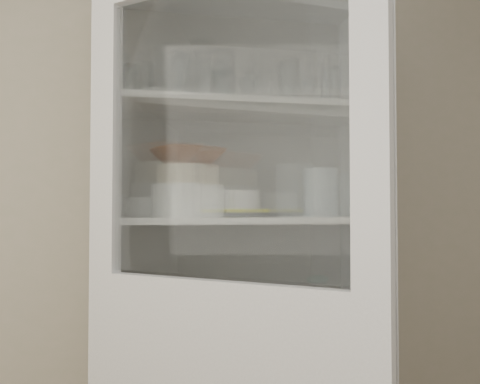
{
  "coord_description": "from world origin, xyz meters",
  "views": [
    {
      "loc": [
        -0.19,
        -0.63,
        1.29
      ],
      "look_at": [
        0.2,
        1.27,
        1.35
      ],
      "focal_mm": 40.0,
      "sensor_mm": 36.0,
      "label": 1
    }
  ],
  "objects_px": {
    "goblet_2": "(288,95)",
    "terracotta_bowl": "(188,157)",
    "goblet_3": "(308,95)",
    "glass_platter": "(239,215)",
    "measuring_cups": "(166,331)",
    "white_ramekin": "(239,200)",
    "plate_stack_back": "(151,207)",
    "goblet_0": "(126,84)",
    "plate_stack_front": "(188,201)",
    "goblet_1": "(250,92)",
    "yellow_trivet": "(239,211)",
    "mug_blue": "(337,316)",
    "mug_white": "(305,320)",
    "white_canister": "(163,312)",
    "pantry_cabinet": "(237,302)",
    "mug_teal": "(267,309)",
    "cupboard_door": "(220,368)",
    "teal_jar": "(280,307)",
    "cream_bowl": "(188,175)",
    "grey_bowl_stack": "(320,193)"
  },
  "relations": [
    {
      "from": "goblet_2",
      "to": "terracotta_bowl",
      "type": "relative_size",
      "value": 0.66
    },
    {
      "from": "goblet_3",
      "to": "glass_platter",
      "type": "distance_m",
      "value": 0.56
    },
    {
      "from": "terracotta_bowl",
      "to": "measuring_cups",
      "type": "distance_m",
      "value": 0.59
    },
    {
      "from": "measuring_cups",
      "to": "white_ramekin",
      "type": "bearing_deg",
      "value": 19.66
    },
    {
      "from": "plate_stack_back",
      "to": "terracotta_bowl",
      "type": "distance_m",
      "value": 0.27
    },
    {
      "from": "goblet_0",
      "to": "plate_stack_front",
      "type": "xyz_separation_m",
      "value": [
        0.21,
        -0.15,
        -0.44
      ]
    },
    {
      "from": "goblet_1",
      "to": "goblet_2",
      "type": "bearing_deg",
      "value": -1.03
    },
    {
      "from": "yellow_trivet",
      "to": "mug_blue",
      "type": "xyz_separation_m",
      "value": [
        0.34,
        -0.09,
        -0.38
      ]
    },
    {
      "from": "mug_white",
      "to": "white_canister",
      "type": "height_order",
      "value": "white_canister"
    },
    {
      "from": "pantry_cabinet",
      "to": "plate_stack_front",
      "type": "xyz_separation_m",
      "value": [
        -0.2,
        -0.12,
        0.38
      ]
    },
    {
      "from": "glass_platter",
      "to": "mug_teal",
      "type": "xyz_separation_m",
      "value": [
        0.12,
        0.07,
        -0.36
      ]
    },
    {
      "from": "goblet_0",
      "to": "white_ramekin",
      "type": "xyz_separation_m",
      "value": [
        0.41,
        -0.09,
        -0.43
      ]
    },
    {
      "from": "goblet_0",
      "to": "goblet_1",
      "type": "relative_size",
      "value": 1.07
    },
    {
      "from": "goblet_1",
      "to": "goblet_3",
      "type": "relative_size",
      "value": 1.08
    },
    {
      "from": "plate_stack_back",
      "to": "cupboard_door",
      "type": "bearing_deg",
      "value": -76.25
    },
    {
      "from": "pantry_cabinet",
      "to": "goblet_0",
      "type": "height_order",
      "value": "pantry_cabinet"
    },
    {
      "from": "plate_stack_back",
      "to": "mug_blue",
      "type": "bearing_deg",
      "value": -16.94
    },
    {
      "from": "goblet_0",
      "to": "plate_stack_back",
      "type": "distance_m",
      "value": 0.47
    },
    {
      "from": "plate_stack_back",
      "to": "white_ramekin",
      "type": "bearing_deg",
      "value": -18.64
    },
    {
      "from": "plate_stack_back",
      "to": "mug_blue",
      "type": "distance_m",
      "value": 0.79
    },
    {
      "from": "terracotta_bowl",
      "to": "goblet_1",
      "type": "bearing_deg",
      "value": 33.72
    },
    {
      "from": "goblet_3",
      "to": "white_ramekin",
      "type": "height_order",
      "value": "goblet_3"
    },
    {
      "from": "goblet_0",
      "to": "terracotta_bowl",
      "type": "xyz_separation_m",
      "value": [
        0.21,
        -0.15,
        -0.28
      ]
    },
    {
      "from": "mug_white",
      "to": "goblet_0",
      "type": "bearing_deg",
      "value": 179.14
    },
    {
      "from": "plate_stack_front",
      "to": "terracotta_bowl",
      "type": "bearing_deg",
      "value": 0.0
    },
    {
      "from": "white_ramekin",
      "to": "teal_jar",
      "type": "bearing_deg",
      "value": 15.37
    },
    {
      "from": "yellow_trivet",
      "to": "goblet_0",
      "type": "bearing_deg",
      "value": 167.0
    },
    {
      "from": "goblet_0",
      "to": "cream_bowl",
      "type": "distance_m",
      "value": 0.43
    },
    {
      "from": "glass_platter",
      "to": "mug_teal",
      "type": "bearing_deg",
      "value": 29.45
    },
    {
      "from": "plate_stack_back",
      "to": "teal_jar",
      "type": "bearing_deg",
      "value": -7.09
    },
    {
      "from": "goblet_3",
      "to": "measuring_cups",
      "type": "bearing_deg",
      "value": -162.23
    },
    {
      "from": "plate_stack_front",
      "to": "mug_blue",
      "type": "distance_m",
      "value": 0.67
    },
    {
      "from": "goblet_2",
      "to": "grey_bowl_stack",
      "type": "distance_m",
      "value": 0.42
    },
    {
      "from": "goblet_1",
      "to": "white_canister",
      "type": "height_order",
      "value": "goblet_1"
    },
    {
      "from": "terracotta_bowl",
      "to": "measuring_cups",
      "type": "xyz_separation_m",
      "value": [
        -0.08,
        -0.04,
        -0.59
      ]
    },
    {
      "from": "goblet_0",
      "to": "goblet_3",
      "type": "relative_size",
      "value": 1.15
    },
    {
      "from": "cupboard_door",
      "to": "grey_bowl_stack",
      "type": "height_order",
      "value": "cupboard_door"
    },
    {
      "from": "plate_stack_front",
      "to": "goblet_1",
      "type": "bearing_deg",
      "value": 33.72
    },
    {
      "from": "cupboard_door",
      "to": "white_canister",
      "type": "distance_m",
      "value": 0.54
    },
    {
      "from": "glass_platter",
      "to": "white_ramekin",
      "type": "bearing_deg",
      "value": 0.0
    },
    {
      "from": "goblet_0",
      "to": "goblet_1",
      "type": "xyz_separation_m",
      "value": [
        0.47,
        0.02,
        -0.01
      ]
    },
    {
      "from": "cupboard_door",
      "to": "cream_bowl",
      "type": "bearing_deg",
      "value": 135.58
    },
    {
      "from": "terracotta_bowl",
      "to": "white_ramekin",
      "type": "distance_m",
      "value": 0.25
    },
    {
      "from": "pantry_cabinet",
      "to": "goblet_3",
      "type": "xyz_separation_m",
      "value": [
        0.29,
        0.02,
        0.8
      ]
    },
    {
      "from": "cream_bowl",
      "to": "measuring_cups",
      "type": "height_order",
      "value": "cream_bowl"
    },
    {
      "from": "cupboard_door",
      "to": "plate_stack_back",
      "type": "distance_m",
      "value": 0.77
    },
    {
      "from": "mug_blue",
      "to": "goblet_1",
      "type": "bearing_deg",
      "value": 134.65
    },
    {
      "from": "terracotta_bowl",
      "to": "mug_teal",
      "type": "xyz_separation_m",
      "value": [
        0.31,
        0.13,
        -0.56
      ]
    },
    {
      "from": "glass_platter",
      "to": "yellow_trivet",
      "type": "distance_m",
      "value": 0.01
    },
    {
      "from": "cupboard_door",
      "to": "goblet_1",
      "type": "bearing_deg",
      "value": 111.9
    }
  ]
}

